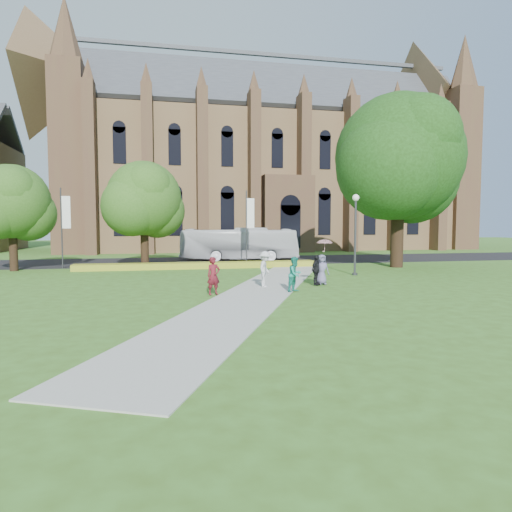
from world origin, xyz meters
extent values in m
plane|color=#3C5B1B|center=(0.00, 0.00, 0.00)|extent=(160.00, 160.00, 0.00)
cube|color=black|center=(0.00, 20.00, 0.01)|extent=(160.00, 10.00, 0.02)
cube|color=#B2B2A8|center=(0.00, 1.00, 0.02)|extent=(15.58, 28.54, 0.04)
cube|color=gold|center=(-2.00, 13.20, 0.23)|extent=(18.00, 1.40, 0.45)
cube|color=brown|center=(10.00, 40.00, 8.50)|extent=(52.00, 16.00, 17.00)
cube|color=#4C3123|center=(-14.50, 33.00, 10.50)|extent=(3.50, 3.50, 21.00)
cone|color=#4C3123|center=(-14.50, 33.00, 24.50)|extent=(3.60, 3.60, 7.00)
cube|color=#4C3123|center=(34.50, 33.00, 10.50)|extent=(3.50, 3.50, 21.00)
cone|color=#4C3123|center=(34.50, 33.00, 24.50)|extent=(3.60, 3.60, 7.00)
cube|color=#4C3123|center=(10.00, 31.00, 4.50)|extent=(6.00, 2.50, 9.00)
cylinder|color=#38383D|center=(7.50, 6.50, 2.40)|extent=(0.14, 0.14, 4.80)
sphere|color=white|center=(7.50, 6.50, 5.02)|extent=(0.44, 0.44, 0.44)
cylinder|color=#38383D|center=(7.50, 6.50, 0.07)|extent=(0.36, 0.36, 0.15)
cylinder|color=#332114|center=(13.00, 11.00, 3.30)|extent=(0.96, 0.96, 6.60)
sphere|color=#18330D|center=(13.00, 11.00, 8.40)|extent=(9.60, 9.60, 9.60)
cylinder|color=#332114|center=(-15.00, 14.00, 1.93)|extent=(0.56, 0.56, 3.85)
sphere|color=#2C5419|center=(-15.00, 14.00, 4.90)|extent=(5.20, 5.20, 5.20)
cylinder|color=#332114|center=(-6.00, 14.50, 2.06)|extent=(0.60, 0.60, 4.12)
sphere|color=#2C5419|center=(-6.00, 14.50, 5.25)|extent=(5.60, 5.60, 5.60)
cylinder|color=#38383D|center=(2.00, 15.20, 3.00)|extent=(0.10, 0.10, 6.00)
cube|color=white|center=(2.35, 15.20, 4.20)|extent=(0.60, 0.02, 2.40)
cylinder|color=#38383D|center=(-12.00, 15.20, 3.00)|extent=(0.10, 0.10, 6.00)
cube|color=white|center=(-11.65, 15.20, 4.20)|extent=(0.60, 0.02, 2.40)
imported|color=silver|center=(2.24, 19.92, 1.51)|extent=(10.98, 4.33, 2.98)
imported|color=maroon|center=(-2.51, 0.00, 0.92)|extent=(0.74, 0.60, 1.76)
imported|color=#1B8771|center=(1.48, 0.12, 0.89)|extent=(1.05, 1.01, 1.70)
imported|color=#BEBEBE|center=(0.44, 2.04, 0.98)|extent=(1.17, 1.39, 1.87)
imported|color=black|center=(3.31, 2.19, 0.85)|extent=(0.96, 0.95, 1.63)
imported|color=slate|center=(3.71, 2.41, 0.85)|extent=(0.84, 0.58, 1.63)
imported|color=#E8A3AA|center=(3.89, 2.51, 2.04)|extent=(0.88, 0.88, 0.73)
camera|label=1|loc=(-5.02, -21.01, 3.32)|focal=32.00mm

